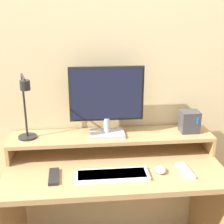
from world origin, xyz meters
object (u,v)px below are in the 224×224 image
mouse (161,170)px  remote_secondary (185,171)px  router_dock (189,122)px  monitor (107,99)px  keyboard (112,175)px  remote_control (54,176)px  desk_lamp (26,110)px

mouse → remote_secondary: bearing=-6.6°
remote_secondary → router_dock: bearing=69.7°
monitor → keyboard: 0.43m
monitor → remote_secondary: monitor is taller
mouse → remote_control: 0.57m
desk_lamp → mouse: 0.80m
monitor → desk_lamp: monitor is taller
mouse → remote_secondary: 0.13m
remote_control → remote_secondary: (0.70, -0.01, 0.00)m
mouse → remote_secondary: (0.13, -0.02, -0.01)m
desk_lamp → keyboard: 0.59m
remote_secondary → mouse: bearing=173.4°
desk_lamp → router_dock: desk_lamp is taller
monitor → mouse: 0.50m
desk_lamp → mouse: desk_lamp is taller
monitor → desk_lamp: 0.45m
monitor → remote_secondary: 0.59m
desk_lamp → remote_secondary: (0.85, -0.21, -0.31)m
remote_control → keyboard: bearing=-3.5°
keyboard → mouse: (0.27, 0.02, 0.00)m
monitor → mouse: (0.27, -0.26, -0.33)m
desk_lamp → keyboard: desk_lamp is taller
remote_control → remote_secondary: same height
monitor → keyboard: (0.00, -0.28, -0.33)m
monitor → remote_secondary: (0.40, -0.27, -0.34)m
desk_lamp → router_dock: size_ratio=2.94×
keyboard → remote_control: 0.30m
monitor → keyboard: size_ratio=1.10×
monitor → router_dock: bearing=0.1°
monitor → remote_control: size_ratio=2.66×
remote_control → remote_secondary: 0.70m
router_dock → remote_secondary: size_ratio=0.79×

